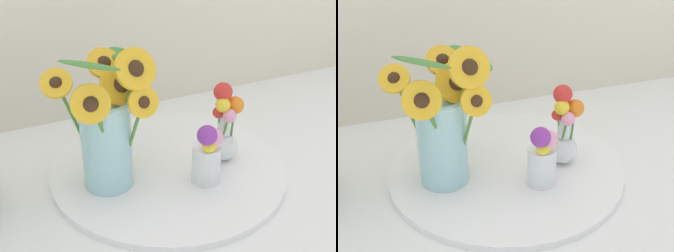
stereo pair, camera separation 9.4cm
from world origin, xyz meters
TOP-DOWN VIEW (x-y plane):
  - ground_plane at (0.00, 0.00)m, footprint 6.00×6.00m
  - serving_tray at (-0.03, 0.05)m, footprint 0.54×0.54m
  - mason_jar_sunflowers at (-0.17, 0.04)m, footprint 0.25×0.22m
  - vase_small_center at (0.01, -0.05)m, footprint 0.07×0.08m
  - vase_bulb_right at (0.10, 0.02)m, footprint 0.07×0.08m

SIDE VIEW (x-z plane):
  - ground_plane at x=0.00m, z-range 0.00..0.00m
  - serving_tray at x=-0.03m, z-range 0.00..0.02m
  - vase_small_center at x=0.01m, z-range 0.01..0.16m
  - vase_bulb_right at x=0.10m, z-range 0.00..0.20m
  - mason_jar_sunflowers at x=-0.17m, z-range -0.01..0.31m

